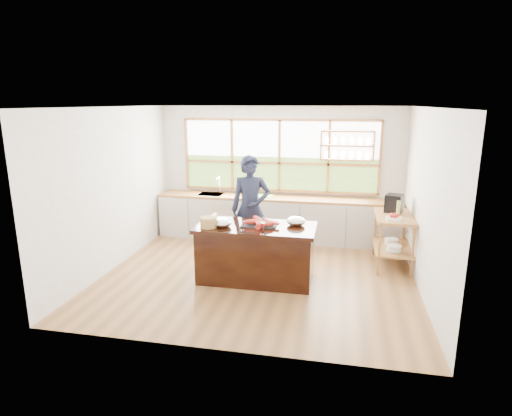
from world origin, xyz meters
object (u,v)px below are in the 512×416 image
(espresso_machine, at_px, (394,203))
(wicker_basket, at_px, (208,222))
(cook, at_px, (251,209))
(island, at_px, (256,253))

(espresso_machine, height_order, wicker_basket, espresso_machine)
(cook, relative_size, wicker_basket, 7.53)
(cook, height_order, wicker_basket, cook)
(cook, relative_size, espresso_machine, 6.09)
(cook, height_order, espresso_machine, cook)
(wicker_basket, bearing_deg, cook, 68.60)
(espresso_machine, xyz_separation_m, wicker_basket, (-2.89, -1.56, -0.07))
(island, distance_m, wicker_basket, 0.90)
(island, bearing_deg, wicker_basket, -162.03)
(cook, distance_m, espresso_machine, 2.51)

